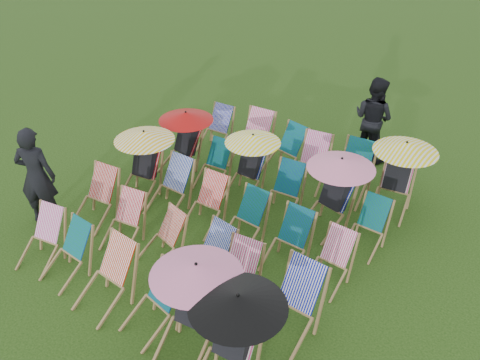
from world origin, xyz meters
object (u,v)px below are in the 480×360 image
Objects in this scene: deckchair_0 at (41,239)px; deckchair_5 at (230,339)px; deckchair_29 at (397,176)px; person_left at (36,176)px; person_rear at (373,119)px.

deckchair_0 is 3.81m from deckchair_5.
deckchair_0 is 6.14m from deckchair_29.
deckchair_29 is at bearing 39.04° from deckchair_0.
person_left reaches higher than deckchair_29.
deckchair_5 is 6.31m from person_rear.
person_rear is at bearing -153.85° from person_left.
deckchair_5 is at bearing 108.94° from person_rear.
deckchair_5 is (3.79, 0.04, 0.30)m from deckchair_0.
person_left is at bearing 65.93° from person_rear.
person_rear is (-1.13, 6.21, 0.16)m from deckchair_5.
person_left is at bearing -149.45° from deckchair_29.
deckchair_29 is (3.87, 4.75, 0.28)m from deckchair_0.
person_left is 1.03× the size of person_rear.
deckchair_29 is at bearing -170.67° from person_left.
deckchair_5 is 4.72m from deckchair_29.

